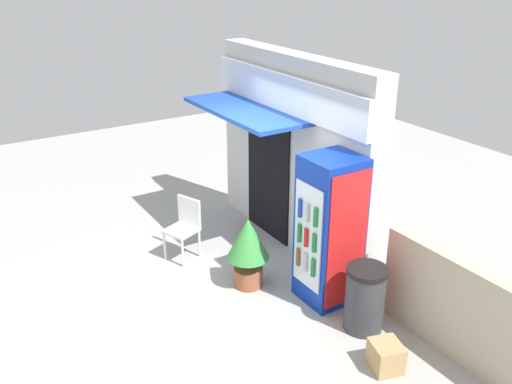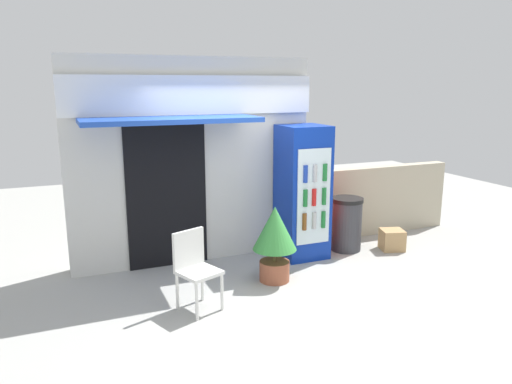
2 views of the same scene
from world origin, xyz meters
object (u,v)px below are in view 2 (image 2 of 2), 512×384
at_px(plastic_chair, 194,264).
at_px(potted_plant_near_shop, 275,236).
at_px(drink_cooler, 303,192).
at_px(cardboard_box, 392,240).
at_px(trash_bin, 346,224).

relative_size(plastic_chair, potted_plant_near_shop, 0.91).
distance_m(drink_cooler, cardboard_box, 1.65).
bearing_deg(trash_bin, plastic_chair, -158.81).
bearing_deg(potted_plant_near_shop, drink_cooler, 42.51).
height_order(drink_cooler, trash_bin, drink_cooler).
relative_size(drink_cooler, trash_bin, 2.36).
bearing_deg(drink_cooler, trash_bin, -2.96).
height_order(potted_plant_near_shop, cardboard_box, potted_plant_near_shop).
bearing_deg(potted_plant_near_shop, cardboard_box, 10.32).
xyz_separation_m(drink_cooler, cardboard_box, (1.40, -0.32, -0.81)).
height_order(trash_bin, cardboard_box, trash_bin).
height_order(potted_plant_near_shop, trash_bin, potted_plant_near_shop).
height_order(drink_cooler, potted_plant_near_shop, drink_cooler).
relative_size(drink_cooler, potted_plant_near_shop, 1.95).
bearing_deg(potted_plant_near_shop, trash_bin, 23.94).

